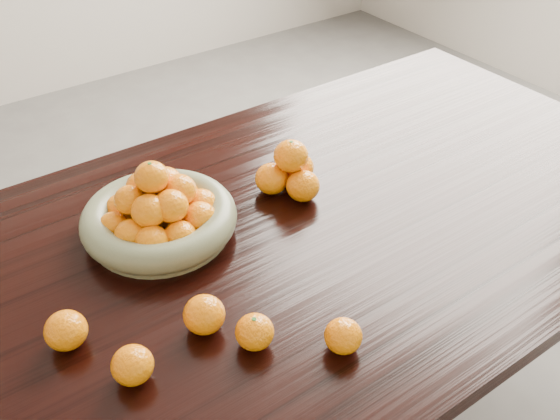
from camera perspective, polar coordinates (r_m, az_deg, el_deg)
dining_table at (r=1.35m, az=-0.38°, el=-5.26°), size 2.00×1.00×0.75m
fruit_bowl at (r=1.30m, az=-10.95°, el=-0.39°), size 0.32×0.32×0.17m
orange_pyramid at (r=1.40m, az=0.99°, el=3.53°), size 0.15×0.14×0.13m
loose_orange_0 at (r=1.06m, az=-2.34°, el=-11.08°), size 0.07×0.07×0.06m
loose_orange_1 at (r=1.09m, az=-6.95°, el=-9.47°), size 0.07×0.07×0.07m
loose_orange_2 at (r=1.06m, az=5.80°, el=-11.39°), size 0.06×0.06×0.06m
loose_orange_3 at (r=1.12m, az=-18.98°, el=-10.37°), size 0.07×0.07×0.07m
loose_orange_4 at (r=1.04m, az=-13.34°, el=-13.63°), size 0.07×0.07×0.06m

